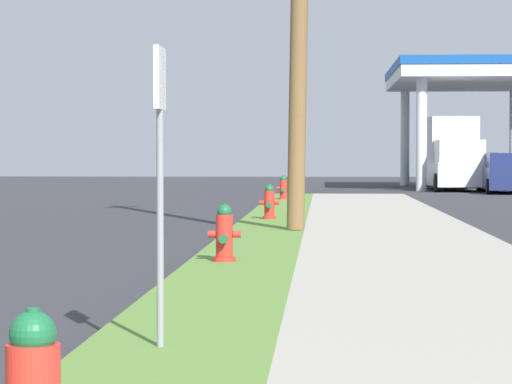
{
  "coord_description": "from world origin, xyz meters",
  "views": [
    {
      "loc": [
        1.73,
        -1.95,
        1.48
      ],
      "look_at": [
        0.69,
        16.5,
        0.9
      ],
      "focal_mm": 82.77,
      "sensor_mm": 36.0,
      "label": 1
    }
  ],
  "objects_px": {
    "fire_hydrant_second": "(224,236)",
    "fire_hydrant_third": "(269,204)",
    "car_teal_by_far_pump": "(444,171)",
    "fire_hydrant_fourth": "(283,189)",
    "car_navy_by_near_pump": "(507,175)",
    "truck_white_at_forecourt": "(451,155)",
    "street_sign_post": "(160,133)"
  },
  "relations": [
    {
      "from": "fire_hydrant_second",
      "to": "fire_hydrant_third",
      "type": "xyz_separation_m",
      "value": [
        0.12,
        10.11,
        0.0
      ]
    },
    {
      "from": "fire_hydrant_third",
      "to": "car_teal_by_far_pump",
      "type": "bearing_deg",
      "value": 77.72
    },
    {
      "from": "fire_hydrant_fourth",
      "to": "car_navy_by_near_pump",
      "type": "xyz_separation_m",
      "value": [
        8.44,
        10.17,
        0.28
      ]
    },
    {
      "from": "car_teal_by_far_pump",
      "to": "truck_white_at_forecourt",
      "type": "xyz_separation_m",
      "value": [
        -0.35,
        -6.58,
        0.77
      ]
    },
    {
      "from": "street_sign_post",
      "to": "car_navy_by_near_pump",
      "type": "xyz_separation_m",
      "value": [
        8.38,
        38.32,
        -0.91
      ]
    },
    {
      "from": "car_navy_by_near_pump",
      "to": "fire_hydrant_third",
      "type": "bearing_deg",
      "value": -111.29
    },
    {
      "from": "car_navy_by_near_pump",
      "to": "truck_white_at_forecourt",
      "type": "bearing_deg",
      "value": 114.07
    },
    {
      "from": "fire_hydrant_third",
      "to": "street_sign_post",
      "type": "xyz_separation_m",
      "value": [
        -0.02,
        -16.85,
        1.19
      ]
    },
    {
      "from": "fire_hydrant_second",
      "to": "truck_white_at_forecourt",
      "type": "height_order",
      "value": "truck_white_at_forecourt"
    },
    {
      "from": "fire_hydrant_second",
      "to": "street_sign_post",
      "type": "xyz_separation_m",
      "value": [
        0.11,
        -6.74,
        1.19
      ]
    },
    {
      "from": "fire_hydrant_fourth",
      "to": "car_teal_by_far_pump",
      "type": "distance_m",
      "value": 21.83
    },
    {
      "from": "fire_hydrant_third",
      "to": "truck_white_at_forecourt",
      "type": "relative_size",
      "value": 0.12
    },
    {
      "from": "fire_hydrant_fourth",
      "to": "car_navy_by_near_pump",
      "type": "relative_size",
      "value": 0.16
    },
    {
      "from": "fire_hydrant_third",
      "to": "car_navy_by_near_pump",
      "type": "relative_size",
      "value": 0.16
    },
    {
      "from": "fire_hydrant_fourth",
      "to": "truck_white_at_forecourt",
      "type": "bearing_deg",
      "value": 64.61
    },
    {
      "from": "fire_hydrant_second",
      "to": "fire_hydrant_fourth",
      "type": "distance_m",
      "value": 21.41
    },
    {
      "from": "fire_hydrant_fourth",
      "to": "car_navy_by_near_pump",
      "type": "bearing_deg",
      "value": 50.3
    },
    {
      "from": "truck_white_at_forecourt",
      "to": "car_teal_by_far_pump",
      "type": "bearing_deg",
      "value": 86.95
    },
    {
      "from": "fire_hydrant_third",
      "to": "car_teal_by_far_pump",
      "type": "xyz_separation_m",
      "value": [
        6.96,
        31.97,
        0.28
      ]
    },
    {
      "from": "fire_hydrant_second",
      "to": "fire_hydrant_third",
      "type": "distance_m",
      "value": 10.11
    },
    {
      "from": "fire_hydrant_second",
      "to": "fire_hydrant_fourth",
      "type": "bearing_deg",
      "value": 89.88
    },
    {
      "from": "street_sign_post",
      "to": "car_navy_by_near_pump",
      "type": "bearing_deg",
      "value": 77.67
    },
    {
      "from": "fire_hydrant_second",
      "to": "fire_hydrant_fourth",
      "type": "xyz_separation_m",
      "value": [
        0.05,
        21.41,
        0.0
      ]
    },
    {
      "from": "fire_hydrant_fourth",
      "to": "street_sign_post",
      "type": "relative_size",
      "value": 0.35
    },
    {
      "from": "fire_hydrant_second",
      "to": "car_navy_by_near_pump",
      "type": "bearing_deg",
      "value": 74.96
    },
    {
      "from": "fire_hydrant_second",
      "to": "car_teal_by_far_pump",
      "type": "relative_size",
      "value": 0.16
    },
    {
      "from": "fire_hydrant_third",
      "to": "truck_white_at_forecourt",
      "type": "distance_m",
      "value": 26.26
    },
    {
      "from": "fire_hydrant_third",
      "to": "car_teal_by_far_pump",
      "type": "relative_size",
      "value": 0.16
    },
    {
      "from": "car_navy_by_near_pump",
      "to": "car_teal_by_far_pump",
      "type": "relative_size",
      "value": 0.99
    },
    {
      "from": "fire_hydrant_second",
      "to": "fire_hydrant_fourth",
      "type": "height_order",
      "value": "same"
    },
    {
      "from": "car_teal_by_far_pump",
      "to": "truck_white_at_forecourt",
      "type": "relative_size",
      "value": 0.71
    },
    {
      "from": "street_sign_post",
      "to": "car_navy_by_near_pump",
      "type": "relative_size",
      "value": 0.46
    }
  ]
}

